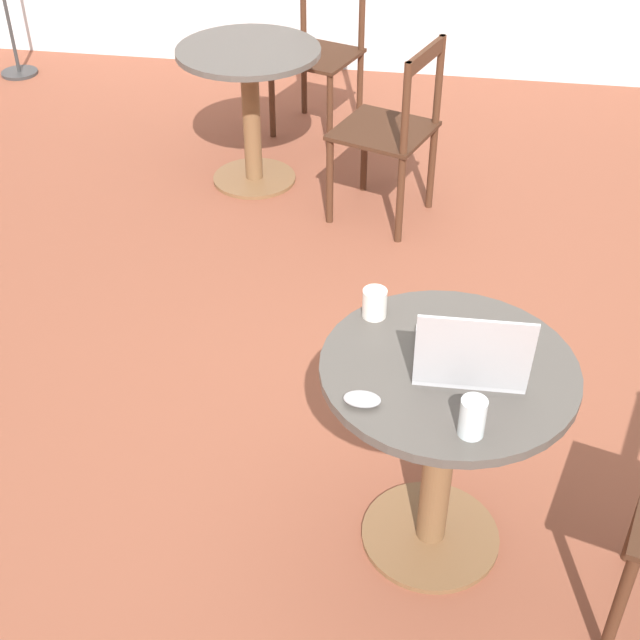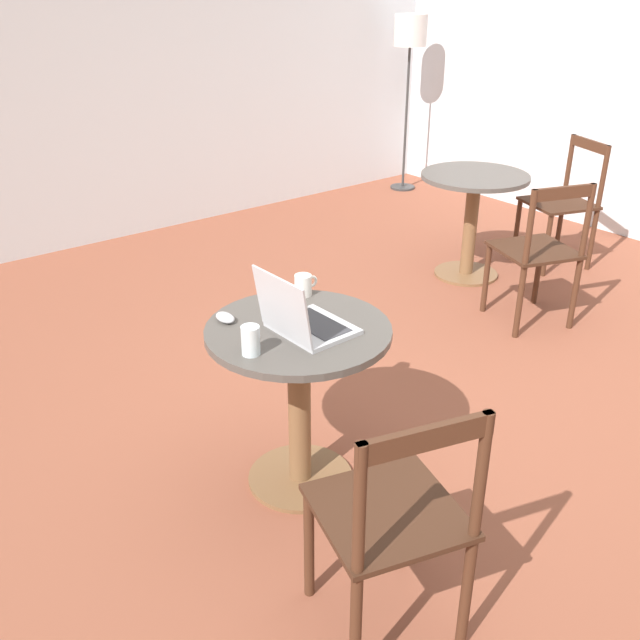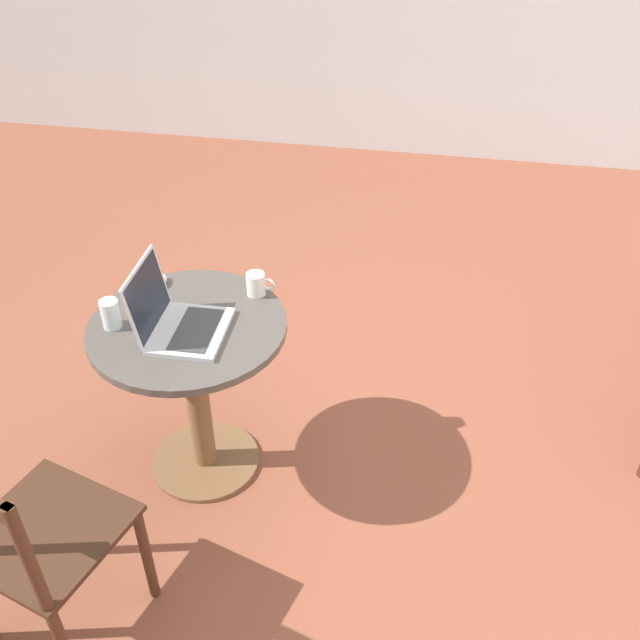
# 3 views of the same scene
# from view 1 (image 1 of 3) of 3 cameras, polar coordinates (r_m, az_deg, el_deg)

# --- Properties ---
(ground_plane) EXTENTS (16.00, 16.00, 0.00)m
(ground_plane) POSITION_cam_1_polar(r_m,az_deg,el_deg) (3.54, 4.90, -4.02)
(ground_plane) COLOR brown
(cafe_table_near) EXTENTS (0.73, 0.73, 0.73)m
(cafe_table_near) POSITION_cam_1_polar(r_m,az_deg,el_deg) (2.64, 7.89, -6.37)
(cafe_table_near) COLOR brown
(cafe_table_near) RESTS_ON ground_plane
(cafe_table_mid) EXTENTS (0.73, 0.73, 0.73)m
(cafe_table_mid) POSITION_cam_1_polar(r_m,az_deg,el_deg) (4.70, -4.50, 14.59)
(cafe_table_mid) COLOR brown
(cafe_table_mid) RESTS_ON ground_plane
(chair_mid_front) EXTENTS (0.55, 0.55, 0.90)m
(chair_mid_front) POSITION_cam_1_polar(r_m,az_deg,el_deg) (4.38, 4.60, 11.83)
(chair_mid_front) COLOR #472819
(chair_mid_front) RESTS_ON ground_plane
(chair_mid_right) EXTENTS (0.55, 0.55, 0.90)m
(chair_mid_right) POSITION_cam_1_polar(r_m,az_deg,el_deg) (5.33, -0.00, 16.68)
(chair_mid_right) COLOR #472819
(chair_mid_right) RESTS_ON ground_plane
(laptop) EXTENTS (0.30, 0.31, 0.26)m
(laptop) POSITION_cam_1_polar(r_m,az_deg,el_deg) (2.46, 9.58, -2.28)
(laptop) COLOR #B7B7BC
(laptop) RESTS_ON cafe_table_near
(mouse) EXTENTS (0.06, 0.10, 0.03)m
(mouse) POSITION_cam_1_polar(r_m,az_deg,el_deg) (2.35, 2.71, -5.08)
(mouse) COLOR #B7B7BC
(mouse) RESTS_ON cafe_table_near
(mug) EXTENTS (0.11, 0.07, 0.09)m
(mug) POSITION_cam_1_polar(r_m,az_deg,el_deg) (2.63, 3.52, 1.13)
(mug) COLOR silver
(mug) RESTS_ON cafe_table_near
(drinking_glass) EXTENTS (0.07, 0.07, 0.11)m
(drinking_glass) POSITION_cam_1_polar(r_m,az_deg,el_deg) (2.27, 9.74, -6.15)
(drinking_glass) COLOR silver
(drinking_glass) RESTS_ON cafe_table_near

